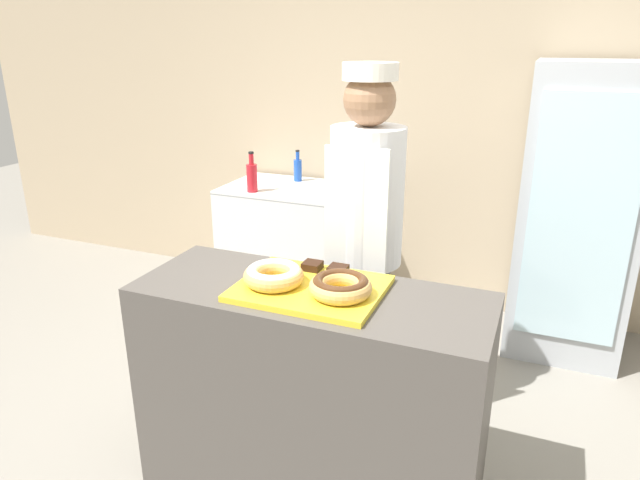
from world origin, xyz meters
name	(u,v)px	position (x,y,z in m)	size (l,w,h in m)	color
wall_back	(430,119)	(0.00, 2.13, 1.35)	(8.00, 0.06, 2.70)	tan
display_counter	(311,394)	(0.00, 0.00, 0.48)	(1.42, 0.54, 0.95)	#4C4742
serving_tray	(310,288)	(0.00, 0.00, 0.96)	(0.56, 0.44, 0.02)	yellow
donut_light_glaze	(274,275)	(-0.14, -0.04, 1.01)	(0.24, 0.24, 0.07)	tan
donut_chocolate_glaze	(340,286)	(0.14, -0.04, 1.01)	(0.24, 0.24, 0.07)	tan
brownie_back_left	(312,266)	(-0.06, 0.15, 0.99)	(0.07, 0.07, 0.03)	black
brownie_back_right	(338,270)	(0.06, 0.15, 0.99)	(0.07, 0.07, 0.03)	black
baker_person	(365,243)	(0.04, 0.58, 0.96)	(0.34, 0.34, 1.79)	#4C4C51
beverage_fridge	(577,214)	(1.00, 1.74, 0.89)	(0.66, 0.63, 1.77)	#ADB2B7
chest_freezer	(294,243)	(-0.88, 1.75, 0.44)	(0.99, 0.65, 0.87)	silver
bottle_red	(252,176)	(-1.09, 1.53, 0.98)	(0.07, 0.07, 0.28)	red
bottle_blue	(298,169)	(-0.93, 1.93, 0.96)	(0.06, 0.06, 0.23)	#1E4CB2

